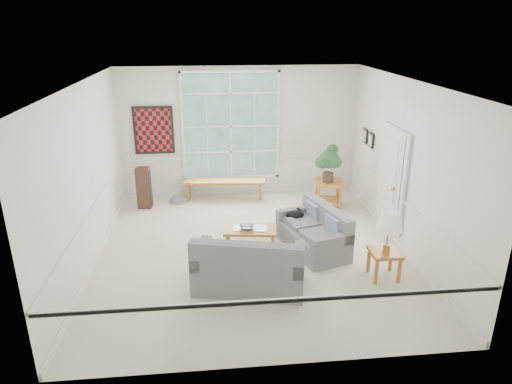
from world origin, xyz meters
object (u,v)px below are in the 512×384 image
end_table (328,193)px  loveseat_front (250,261)px  side_table (384,264)px  loveseat_right (313,229)px  coffee_table (250,237)px

end_table → loveseat_front: bearing=-123.1°
side_table → loveseat_front: bearing=-178.6°
loveseat_right → loveseat_front: 1.68m
loveseat_front → end_table: size_ratio=2.82×
loveseat_right → end_table: loveseat_right is taller
loveseat_front → side_table: (2.18, 0.05, -0.22)m
end_table → side_table: (0.12, -3.10, -0.06)m
side_table → loveseat_right: bearing=131.2°
coffee_table → end_table: size_ratio=1.59×
loveseat_right → end_table: 2.19m
loveseat_front → loveseat_right: bearing=55.2°
loveseat_front → coffee_table: (0.13, 1.38, -0.28)m
coffee_table → loveseat_front: bearing=-87.8°
coffee_table → end_table: 2.62m
coffee_table → side_table: side_table is taller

